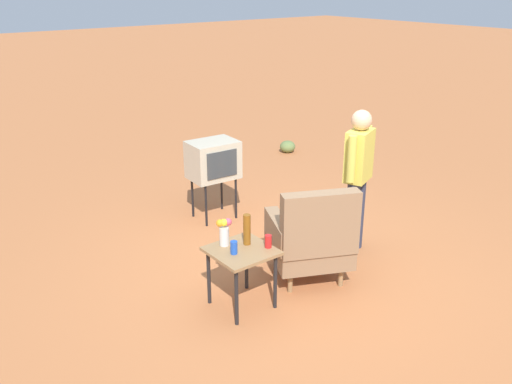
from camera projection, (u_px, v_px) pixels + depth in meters
The scene contains 10 objects.
ground_plane at pixel (299, 269), 5.93m from camera, with size 60.00×60.00×0.00m, color #B76B3D.
armchair at pixel (312, 237), 5.53m from camera, with size 1.02×1.03×1.06m.
side_table at pixel (242, 258), 5.10m from camera, with size 0.56×0.56×0.60m.
tv_on_stand at pixel (213, 160), 6.93m from camera, with size 0.63×0.48×1.03m.
person_standing at pixel (358, 173), 6.01m from camera, with size 0.53×0.34×1.64m.
soda_can_red at pixel (268, 241), 5.09m from camera, with size 0.07×0.07×0.12m, color red.
bottle_tall_amber at pixel (247, 230), 5.12m from camera, with size 0.07×0.07×0.30m, color brown.
soda_can_blue at pixel (234, 248), 4.98m from camera, with size 0.07×0.07×0.12m, color blue.
flower_vase at pixel (224, 231), 5.10m from camera, with size 0.15×0.10×0.27m.
shrub_near at pixel (288, 147), 9.85m from camera, with size 0.28×0.28×0.21m, color olive.
Camera 1 is at (3.57, 3.84, 2.94)m, focal length 38.65 mm.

